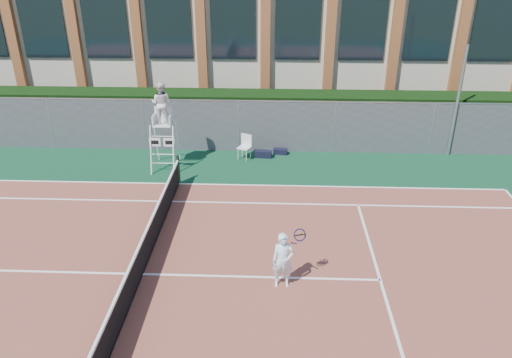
{
  "coord_description": "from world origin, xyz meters",
  "views": [
    {
      "loc": [
        3.53,
        -10.87,
        8.28
      ],
      "look_at": [
        2.96,
        3.0,
        1.5
      ],
      "focal_mm": 35.0,
      "sensor_mm": 36.0,
      "label": 1
    }
  ],
  "objects_px": {
    "steel_pole": "(457,103)",
    "plastic_chair": "(245,144)",
    "tennis_player": "(283,260)",
    "umpire_chair": "(162,106)"
  },
  "relations": [
    {
      "from": "plastic_chair",
      "to": "tennis_player",
      "type": "xyz_separation_m",
      "value": [
        1.47,
        -8.33,
        0.2
      ]
    },
    {
      "from": "plastic_chair",
      "to": "tennis_player",
      "type": "relative_size",
      "value": 0.64
    },
    {
      "from": "umpire_chair",
      "to": "tennis_player",
      "type": "relative_size",
      "value": 2.19
    },
    {
      "from": "umpire_chair",
      "to": "tennis_player",
      "type": "distance_m",
      "value": 8.82
    },
    {
      "from": "plastic_chair",
      "to": "tennis_player",
      "type": "bearing_deg",
      "value": -79.99
    },
    {
      "from": "steel_pole",
      "to": "plastic_chair",
      "type": "distance_m",
      "value": 8.66
    },
    {
      "from": "steel_pole",
      "to": "umpire_chair",
      "type": "relative_size",
      "value": 1.32
    },
    {
      "from": "umpire_chair",
      "to": "tennis_player",
      "type": "bearing_deg",
      "value": -58.18
    },
    {
      "from": "tennis_player",
      "to": "steel_pole",
      "type": "bearing_deg",
      "value": 52.13
    },
    {
      "from": "steel_pole",
      "to": "plastic_chair",
      "type": "relative_size",
      "value": 4.5
    }
  ]
}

